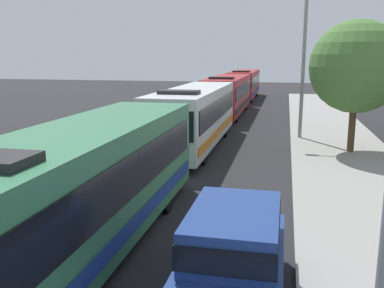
{
  "coord_description": "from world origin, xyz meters",
  "views": [
    {
      "loc": [
        3.23,
        1.57,
        4.66
      ],
      "look_at": [
        -0.04,
        16.4,
        1.51
      ],
      "focal_mm": 39.72,
      "sensor_mm": 36.0,
      "label": 1
    }
  ],
  "objects_px": {
    "bus_lead": "(84,186)",
    "bus_second_in_line": "(195,115)",
    "bus_fourth_in_line": "(244,83)",
    "white_suv": "(233,256)",
    "streetlamp_mid": "(305,40)",
    "roadside_tree": "(357,67)",
    "bus_middle": "(228,94)"
  },
  "relations": [
    {
      "from": "bus_lead",
      "to": "bus_second_in_line",
      "type": "relative_size",
      "value": 0.99
    },
    {
      "from": "bus_second_in_line",
      "to": "bus_fourth_in_line",
      "type": "distance_m",
      "value": 26.17
    },
    {
      "from": "bus_second_in_line",
      "to": "white_suv",
      "type": "relative_size",
      "value": 2.51
    },
    {
      "from": "white_suv",
      "to": "streetlamp_mid",
      "type": "bearing_deg",
      "value": 84.33
    },
    {
      "from": "roadside_tree",
      "to": "streetlamp_mid",
      "type": "bearing_deg",
      "value": 125.44
    },
    {
      "from": "bus_middle",
      "to": "roadside_tree",
      "type": "xyz_separation_m",
      "value": [
        7.68,
        -12.77,
        2.48
      ]
    },
    {
      "from": "bus_lead",
      "to": "white_suv",
      "type": "distance_m",
      "value": 4.03
    },
    {
      "from": "streetlamp_mid",
      "to": "bus_lead",
      "type": "bearing_deg",
      "value": -109.01
    },
    {
      "from": "bus_middle",
      "to": "white_suv",
      "type": "xyz_separation_m",
      "value": [
        3.7,
        -26.7,
        -0.66
      ]
    },
    {
      "from": "streetlamp_mid",
      "to": "bus_middle",
      "type": "bearing_deg",
      "value": 119.45
    },
    {
      "from": "bus_fourth_in_line",
      "to": "bus_second_in_line",
      "type": "bearing_deg",
      "value": -90.0
    },
    {
      "from": "bus_middle",
      "to": "bus_fourth_in_line",
      "type": "xyz_separation_m",
      "value": [
        0.0,
        13.49,
        0.0
      ]
    },
    {
      "from": "roadside_tree",
      "to": "white_suv",
      "type": "bearing_deg",
      "value": -105.98
    },
    {
      "from": "bus_fourth_in_line",
      "to": "bus_middle",
      "type": "bearing_deg",
      "value": -90.0
    },
    {
      "from": "bus_middle",
      "to": "roadside_tree",
      "type": "bearing_deg",
      "value": -58.97
    },
    {
      "from": "bus_middle",
      "to": "roadside_tree",
      "type": "relative_size",
      "value": 1.97
    },
    {
      "from": "white_suv",
      "to": "bus_middle",
      "type": "bearing_deg",
      "value": 97.89
    },
    {
      "from": "bus_second_in_line",
      "to": "streetlamp_mid",
      "type": "bearing_deg",
      "value": 30.0
    },
    {
      "from": "bus_second_in_line",
      "to": "bus_fourth_in_line",
      "type": "bearing_deg",
      "value": 90.0
    },
    {
      "from": "bus_middle",
      "to": "bus_second_in_line",
      "type": "bearing_deg",
      "value": -90.0
    },
    {
      "from": "white_suv",
      "to": "roadside_tree",
      "type": "distance_m",
      "value": 14.82
    },
    {
      "from": "white_suv",
      "to": "roadside_tree",
      "type": "height_order",
      "value": "roadside_tree"
    },
    {
      "from": "bus_middle",
      "to": "streetlamp_mid",
      "type": "distance_m",
      "value": 11.62
    },
    {
      "from": "bus_fourth_in_line",
      "to": "roadside_tree",
      "type": "relative_size",
      "value": 1.97
    },
    {
      "from": "bus_lead",
      "to": "roadside_tree",
      "type": "height_order",
      "value": "roadside_tree"
    },
    {
      "from": "bus_lead",
      "to": "roadside_tree",
      "type": "bearing_deg",
      "value": 58.33
    },
    {
      "from": "bus_fourth_in_line",
      "to": "streetlamp_mid",
      "type": "height_order",
      "value": "streetlamp_mid"
    },
    {
      "from": "bus_lead",
      "to": "bus_fourth_in_line",
      "type": "bearing_deg",
      "value": 90.0
    },
    {
      "from": "bus_lead",
      "to": "white_suv",
      "type": "relative_size",
      "value": 2.47
    },
    {
      "from": "bus_second_in_line",
      "to": "bus_fourth_in_line",
      "type": "xyz_separation_m",
      "value": [
        0.0,
        26.17,
        0.0
      ]
    },
    {
      "from": "bus_lead",
      "to": "bus_fourth_in_line",
      "type": "height_order",
      "value": "same"
    },
    {
      "from": "bus_lead",
      "to": "bus_fourth_in_line",
      "type": "xyz_separation_m",
      "value": [
        0.0,
        38.72,
        0.0
      ]
    }
  ]
}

